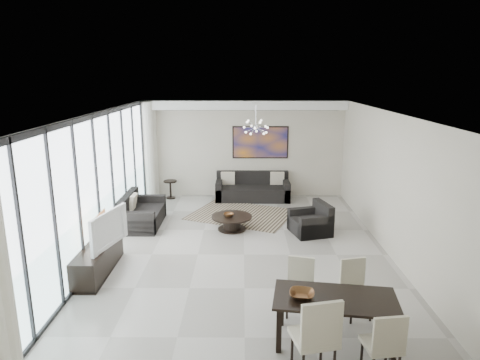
{
  "coord_description": "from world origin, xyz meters",
  "views": [
    {
      "loc": [
        -0.03,
        -8.24,
        3.65
      ],
      "look_at": [
        -0.09,
        1.4,
        1.25
      ],
      "focal_mm": 32.0,
      "sensor_mm": 36.0,
      "label": 1
    }
  ],
  "objects_px": {
    "sofa_main": "(253,190)",
    "tv_console": "(97,259)",
    "television": "(103,228)",
    "dining_table": "(335,303)",
    "coffee_table": "(232,222)"
  },
  "relations": [
    {
      "from": "tv_console",
      "to": "dining_table",
      "type": "distance_m",
      "value": 4.54
    },
    {
      "from": "sofa_main",
      "to": "tv_console",
      "type": "distance_m",
      "value": 5.76
    },
    {
      "from": "dining_table",
      "to": "television",
      "type": "bearing_deg",
      "value": 150.67
    },
    {
      "from": "sofa_main",
      "to": "tv_console",
      "type": "xyz_separation_m",
      "value": [
        -3.03,
        -4.91,
        0.0
      ]
    },
    {
      "from": "tv_console",
      "to": "sofa_main",
      "type": "bearing_deg",
      "value": 58.33
    },
    {
      "from": "tv_console",
      "to": "television",
      "type": "xyz_separation_m",
      "value": [
        0.16,
        0.01,
        0.61
      ]
    },
    {
      "from": "tv_console",
      "to": "dining_table",
      "type": "xyz_separation_m",
      "value": [
        3.99,
        -2.14,
        0.33
      ]
    },
    {
      "from": "coffee_table",
      "to": "tv_console",
      "type": "relative_size",
      "value": 0.56
    },
    {
      "from": "sofa_main",
      "to": "tv_console",
      "type": "bearing_deg",
      "value": -121.67
    },
    {
      "from": "dining_table",
      "to": "tv_console",
      "type": "bearing_deg",
      "value": 151.78
    },
    {
      "from": "sofa_main",
      "to": "television",
      "type": "distance_m",
      "value": 5.71
    },
    {
      "from": "sofa_main",
      "to": "dining_table",
      "type": "xyz_separation_m",
      "value": [
        0.97,
        -7.05,
        0.34
      ]
    },
    {
      "from": "television",
      "to": "dining_table",
      "type": "distance_m",
      "value": 4.41
    },
    {
      "from": "tv_console",
      "to": "dining_table",
      "type": "relative_size",
      "value": 0.98
    },
    {
      "from": "tv_console",
      "to": "dining_table",
      "type": "height_order",
      "value": "dining_table"
    }
  ]
}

